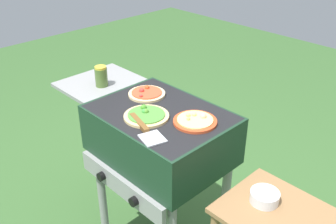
{
  "coord_description": "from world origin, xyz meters",
  "views": [
    {
      "loc": [
        1.13,
        -1.05,
        1.75
      ],
      "look_at": [
        0.05,
        0.0,
        0.92
      ],
      "focal_mm": 41.01,
      "sensor_mm": 36.0,
      "label": 1
    }
  ],
  "objects_px": {
    "pizza_veggie": "(146,115)",
    "spatula": "(144,129)",
    "pizza_pepperoni": "(147,93)",
    "topping_bowl_near": "(264,197)",
    "sauce_jar": "(101,76)",
    "pizza_cheese": "(195,121)",
    "grill": "(158,138)"
  },
  "relations": [
    {
      "from": "pizza_veggie",
      "to": "pizza_pepperoni",
      "type": "distance_m",
      "value": 0.22
    },
    {
      "from": "sauce_jar",
      "to": "pizza_cheese",
      "type": "bearing_deg",
      "value": 6.64
    },
    {
      "from": "pizza_veggie",
      "to": "topping_bowl_near",
      "type": "distance_m",
      "value": 0.61
    },
    {
      "from": "pizza_pepperoni",
      "to": "spatula",
      "type": "relative_size",
      "value": 0.69
    },
    {
      "from": "sauce_jar",
      "to": "topping_bowl_near",
      "type": "distance_m",
      "value": 1.02
    },
    {
      "from": "sauce_jar",
      "to": "topping_bowl_near",
      "type": "xyz_separation_m",
      "value": [
        1.0,
        0.04,
        -0.21
      ]
    },
    {
      "from": "grill",
      "to": "spatula",
      "type": "xyz_separation_m",
      "value": [
        0.09,
        -0.15,
        0.15
      ]
    },
    {
      "from": "grill",
      "to": "pizza_veggie",
      "type": "distance_m",
      "value": 0.17
    },
    {
      "from": "pizza_veggie",
      "to": "pizza_pepperoni",
      "type": "relative_size",
      "value": 1.11
    },
    {
      "from": "pizza_veggie",
      "to": "pizza_cheese",
      "type": "height_order",
      "value": "same"
    },
    {
      "from": "pizza_cheese",
      "to": "spatula",
      "type": "distance_m",
      "value": 0.23
    },
    {
      "from": "topping_bowl_near",
      "to": "grill",
      "type": "bearing_deg",
      "value": -178.29
    },
    {
      "from": "pizza_pepperoni",
      "to": "topping_bowl_near",
      "type": "distance_m",
      "value": 0.77
    },
    {
      "from": "grill",
      "to": "spatula",
      "type": "relative_size",
      "value": 3.61
    },
    {
      "from": "pizza_pepperoni",
      "to": "topping_bowl_near",
      "type": "height_order",
      "value": "pizza_pepperoni"
    },
    {
      "from": "grill",
      "to": "pizza_pepperoni",
      "type": "bearing_deg",
      "value": 155.21
    },
    {
      "from": "pizza_cheese",
      "to": "topping_bowl_near",
      "type": "distance_m",
      "value": 0.43
    },
    {
      "from": "pizza_pepperoni",
      "to": "sauce_jar",
      "type": "height_order",
      "value": "sauce_jar"
    },
    {
      "from": "pizza_cheese",
      "to": "sauce_jar",
      "type": "bearing_deg",
      "value": -173.36
    },
    {
      "from": "pizza_cheese",
      "to": "topping_bowl_near",
      "type": "xyz_separation_m",
      "value": [
        0.4,
        -0.03,
        -0.16
      ]
    },
    {
      "from": "pizza_veggie",
      "to": "spatula",
      "type": "bearing_deg",
      "value": -45.15
    },
    {
      "from": "grill",
      "to": "pizza_pepperoni",
      "type": "relative_size",
      "value": 5.21
    },
    {
      "from": "spatula",
      "to": "topping_bowl_near",
      "type": "bearing_deg",
      "value": 18.89
    },
    {
      "from": "sauce_jar",
      "to": "spatula",
      "type": "distance_m",
      "value": 0.51
    },
    {
      "from": "grill",
      "to": "sauce_jar",
      "type": "distance_m",
      "value": 0.45
    },
    {
      "from": "spatula",
      "to": "pizza_cheese",
      "type": "bearing_deg",
      "value": 62.92
    },
    {
      "from": "pizza_pepperoni",
      "to": "topping_bowl_near",
      "type": "relative_size",
      "value": 1.62
    },
    {
      "from": "grill",
      "to": "topping_bowl_near",
      "type": "height_order",
      "value": "grill"
    },
    {
      "from": "grill",
      "to": "sauce_jar",
      "type": "height_order",
      "value": "sauce_jar"
    },
    {
      "from": "pizza_veggie",
      "to": "pizza_cheese",
      "type": "bearing_deg",
      "value": 33.5
    },
    {
      "from": "grill",
      "to": "pizza_cheese",
      "type": "relative_size",
      "value": 4.97
    },
    {
      "from": "topping_bowl_near",
      "to": "spatula",
      "type": "bearing_deg",
      "value": -161.11
    }
  ]
}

